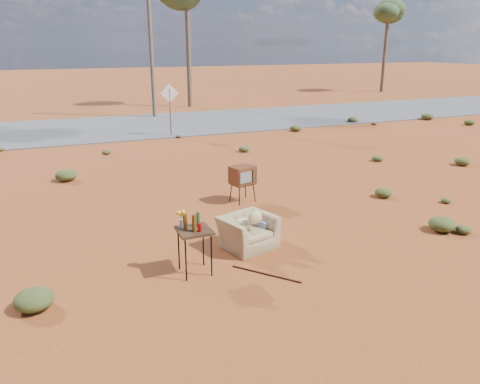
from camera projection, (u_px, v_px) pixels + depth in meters
name	position (u px, v px, depth m)	size (l,w,h in m)	color
ground	(251.00, 253.00, 8.87)	(140.00, 140.00, 0.00)	#94421D
highway	(125.00, 127.00, 22.08)	(140.00, 7.00, 0.04)	#565659
armchair	(250.00, 227.00, 9.06)	(1.26, 1.02, 0.85)	#987E53
tv_unit	(243.00, 176.00, 11.54)	(0.66, 0.58, 0.91)	black
side_table	(191.00, 228.00, 7.89)	(0.56, 0.56, 1.12)	#3B2515
rusty_bar	(266.00, 274.00, 8.03)	(0.03, 0.03, 1.29)	#462412
road_sign	(170.00, 100.00, 19.53)	(0.78, 0.06, 2.19)	brown
eucalyptus_right	(388.00, 14.00, 36.15)	(3.20, 3.20, 7.10)	brown
utility_pole_center	(150.00, 36.00, 23.75)	(1.40, 0.20, 8.00)	brown
scrub_patch	(157.00, 187.00, 12.41)	(17.49, 8.07, 0.33)	#424C21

